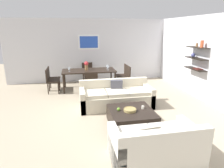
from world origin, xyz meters
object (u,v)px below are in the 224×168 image
(candle_jar, at_px, (143,107))
(dining_chair_foot, at_px, (91,82))
(wine_glass_right_near, at_px, (108,67))
(dining_chair_right_far, at_px, (123,74))
(wine_glass_left_near, at_px, (69,69))
(apple_on_coffee_table, at_px, (119,109))
(dining_table, at_px, (89,72))
(dining_chair_left_far, at_px, (52,77))
(dining_chair_head, at_px, (87,72))
(dining_chair_left_near, at_px, (51,79))
(sofa_beige, at_px, (116,97))
(coffee_table, at_px, (131,118))
(dining_chair_right_near, at_px, (126,76))
(loveseat_white, at_px, (155,146))
(wine_glass_right_far, at_px, (107,66))
(decorative_bowl, at_px, (130,110))
(centerpiece_vase, at_px, (86,65))

(candle_jar, bearing_deg, dining_chair_foot, 115.16)
(candle_jar, bearing_deg, wine_glass_right_near, 96.32)
(dining_chair_right_far, bearing_deg, wine_glass_left_near, -171.41)
(wine_glass_right_near, bearing_deg, dining_chair_right_far, 25.33)
(apple_on_coffee_table, height_order, dining_table, dining_table)
(dining_chair_foot, relative_size, dining_chair_left_far, 1.00)
(dining_chair_head, bearing_deg, wine_glass_left_near, -126.53)
(dining_chair_foot, height_order, dining_chair_right_far, same)
(apple_on_coffee_table, relative_size, dining_chair_right_far, 0.09)
(dining_table, distance_m, dining_chair_foot, 0.89)
(apple_on_coffee_table, relative_size, dining_chair_left_near, 0.09)
(dining_chair_left_near, bearing_deg, candle_jar, -49.76)
(sofa_beige, relative_size, dining_chair_foot, 2.44)
(wine_glass_left_near, bearing_deg, apple_on_coffee_table, -68.58)
(dining_table, height_order, dining_chair_left_near, dining_chair_left_near)
(coffee_table, height_order, dining_chair_head, dining_chair_head)
(dining_chair_head, relative_size, dining_chair_right_near, 1.00)
(dining_chair_foot, relative_size, dining_chair_right_far, 1.00)
(candle_jar, distance_m, dining_chair_right_far, 3.37)
(loveseat_white, height_order, wine_glass_right_near, wine_glass_right_near)
(coffee_table, bearing_deg, wine_glass_right_far, 90.59)
(decorative_bowl, bearing_deg, dining_chair_right_near, 76.89)
(decorative_bowl, distance_m, dining_chair_right_far, 3.49)
(apple_on_coffee_table, height_order, dining_chair_head, dining_chair_head)
(wine_glass_right_far, distance_m, centerpiece_vase, 0.82)
(dining_chair_right_far, xyz_separation_m, wine_glass_right_far, (-0.68, -0.09, 0.35))
(dining_chair_right_near, xyz_separation_m, wine_glass_right_near, (-0.68, 0.09, 0.36))
(dining_chair_foot, xyz_separation_m, wine_glass_right_far, (0.73, 0.99, 0.35))
(coffee_table, relative_size, dining_chair_head, 1.20)
(sofa_beige, xyz_separation_m, wine_glass_right_near, (0.08, 1.83, 0.58))
(dining_chair_head, distance_m, wine_glass_left_near, 1.28)
(dining_chair_right_far, height_order, dining_chair_right_near, same)
(apple_on_coffee_table, bearing_deg, wine_glass_right_far, 85.13)
(sofa_beige, height_order, dining_chair_left_near, dining_chair_left_near)
(centerpiece_vase, bearing_deg, dining_chair_left_far, 173.54)
(coffee_table, distance_m, apple_on_coffee_table, 0.39)
(coffee_table, relative_size, candle_jar, 13.60)
(dining_chair_left_near, distance_m, dining_chair_right_far, 2.86)
(loveseat_white, xyz_separation_m, wine_glass_right_near, (-0.06, 4.44, 0.58))
(dining_chair_right_far, bearing_deg, decorative_bowl, -101.55)
(decorative_bowl, bearing_deg, dining_table, 102.61)
(dining_table, distance_m, dining_chair_head, 0.89)
(candle_jar, height_order, dining_chair_head, dining_chair_head)
(dining_chair_foot, relative_size, dining_chair_head, 1.00)
(dining_chair_left_near, height_order, dining_chair_head, same)
(candle_jar, distance_m, dining_chair_foot, 2.51)
(wine_glass_right_far, bearing_deg, wine_glass_right_near, -90.00)
(dining_chair_head, relative_size, wine_glass_right_near, 5.31)
(decorative_bowl, height_order, dining_chair_right_near, dining_chair_right_near)
(dining_chair_right_near, xyz_separation_m, wine_glass_left_near, (-2.15, 0.09, 0.35))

